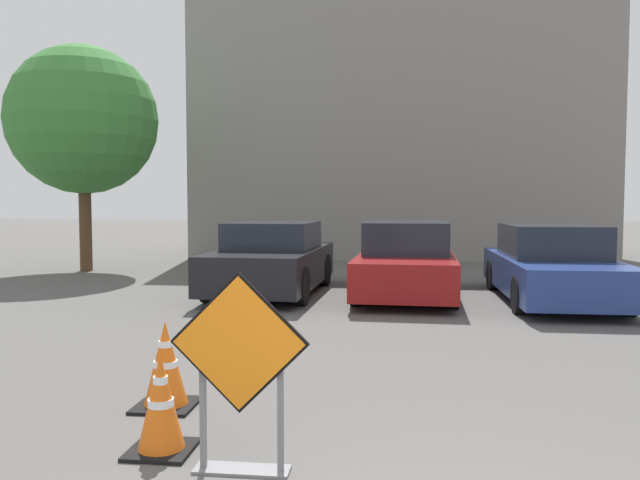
{
  "coord_description": "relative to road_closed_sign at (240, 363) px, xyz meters",
  "views": [
    {
      "loc": [
        -0.41,
        -2.62,
        1.87
      ],
      "look_at": [
        -1.56,
        7.2,
        1.25
      ],
      "focal_mm": 35.0,
      "sensor_mm": 36.0,
      "label": 1
    }
  ],
  "objects": [
    {
      "name": "ground_plane",
      "position": [
        1.43,
        8.55,
        -0.77
      ],
      "size": [
        96.0,
        96.0,
        0.0
      ],
      "primitive_type": "plane",
      "color": "#565451"
    },
    {
      "name": "road_closed_sign",
      "position": [
        0.0,
        0.0,
        0.0
      ],
      "size": [
        0.96,
        0.2,
        1.39
      ],
      "color": "black",
      "rests_on": "ground_plane"
    },
    {
      "name": "traffic_cone_nearest",
      "position": [
        -0.68,
        0.3,
        -0.41
      ],
      "size": [
        0.47,
        0.47,
        0.74
      ],
      "color": "black",
      "rests_on": "ground_plane"
    },
    {
      "name": "traffic_cone_second",
      "position": [
        -1.01,
        1.28,
        -0.39
      ],
      "size": [
        0.53,
        0.53,
        0.79
      ],
      "color": "black",
      "rests_on": "ground_plane"
    },
    {
      "name": "parked_car_nearest",
      "position": [
        -1.39,
        8.26,
        -0.09
      ],
      "size": [
        2.08,
        4.36,
        1.44
      ],
      "rotation": [
        0.0,
        0.0,
        3.1
      ],
      "color": "black",
      "rests_on": "ground_plane"
    },
    {
      "name": "parked_car_second",
      "position": [
        1.29,
        8.3,
        -0.1
      ],
      "size": [
        2.03,
        4.53,
        1.46
      ],
      "rotation": [
        0.0,
        0.0,
        3.1
      ],
      "color": "maroon",
      "rests_on": "ground_plane"
    },
    {
      "name": "parked_car_third",
      "position": [
        3.98,
        7.92,
        -0.11
      ],
      "size": [
        1.93,
        4.66,
        1.42
      ],
      "rotation": [
        0.0,
        0.0,
        3.14
      ],
      "color": "navy",
      "rests_on": "ground_plane"
    },
    {
      "name": "building_facade_backdrop",
      "position": [
        1.14,
        17.76,
        3.54
      ],
      "size": [
        13.32,
        5.0,
        8.61
      ],
      "color": "gray",
      "rests_on": "ground_plane"
    },
    {
      "name": "street_tree_behind_lot",
      "position": [
        -7.13,
        11.7,
        3.22
      ],
      "size": [
        3.89,
        3.89,
        5.95
      ],
      "color": "#513823",
      "rests_on": "ground_plane"
    }
  ]
}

